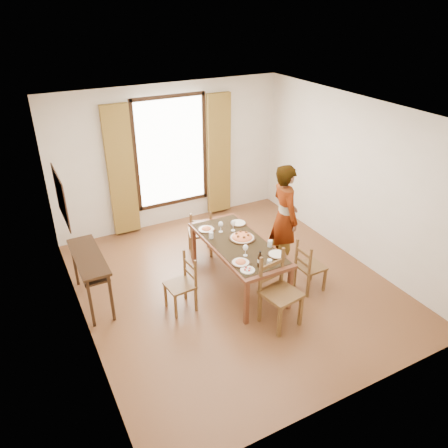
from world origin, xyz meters
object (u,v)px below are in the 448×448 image
pasta_platter (242,236)px  dining_table (238,246)px  console_table (89,262)px  man (285,217)px

pasta_platter → dining_table: bearing=-146.8°
console_table → dining_table: bearing=-16.0°
man → pasta_platter: 0.84m
dining_table → man: (0.94, 0.16, 0.20)m
pasta_platter → console_table: bearing=166.3°
console_table → man: size_ratio=0.67×
dining_table → man: size_ratio=1.05×
dining_table → pasta_platter: (0.10, 0.07, 0.12)m
console_table → pasta_platter: size_ratio=3.00×
console_table → pasta_platter: (2.21, -0.54, 0.12)m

